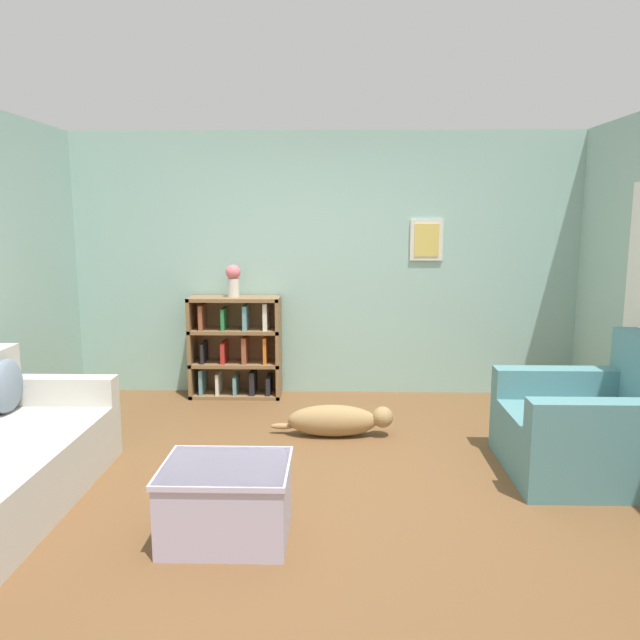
{
  "coord_description": "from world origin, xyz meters",
  "views": [
    {
      "loc": [
        0.12,
        -4.0,
        1.79
      ],
      "look_at": [
        0.0,
        0.4,
        1.05
      ],
      "focal_mm": 35.0,
      "sensor_mm": 36.0,
      "label": 1
    }
  ],
  "objects_px": {
    "recliner_chair": "(595,428)",
    "vase": "(233,279)",
    "bookshelf": "(236,348)",
    "dog": "(337,420)",
    "coffee_table": "(226,499)"
  },
  "relations": [
    {
      "from": "coffee_table",
      "to": "dog",
      "type": "distance_m",
      "value": 1.76
    },
    {
      "from": "recliner_chair",
      "to": "vase",
      "type": "relative_size",
      "value": 3.42
    },
    {
      "from": "coffee_table",
      "to": "dog",
      "type": "xyz_separation_m",
      "value": [
        0.62,
        1.65,
        -0.09
      ]
    },
    {
      "from": "bookshelf",
      "to": "recliner_chair",
      "type": "xyz_separation_m",
      "value": [
        2.8,
        -1.84,
        -0.16
      ]
    },
    {
      "from": "recliner_chair",
      "to": "dog",
      "type": "distance_m",
      "value": 1.94
    },
    {
      "from": "recliner_chair",
      "to": "dog",
      "type": "height_order",
      "value": "recliner_chair"
    },
    {
      "from": "bookshelf",
      "to": "coffee_table",
      "type": "height_order",
      "value": "bookshelf"
    },
    {
      "from": "bookshelf",
      "to": "coffee_table",
      "type": "relative_size",
      "value": 1.41
    },
    {
      "from": "dog",
      "to": "coffee_table",
      "type": "bearing_deg",
      "value": -110.64
    },
    {
      "from": "coffee_table",
      "to": "vase",
      "type": "height_order",
      "value": "vase"
    },
    {
      "from": "bookshelf",
      "to": "dog",
      "type": "xyz_separation_m",
      "value": [
        1.0,
        -1.14,
        -0.36
      ]
    },
    {
      "from": "coffee_table",
      "to": "recliner_chair",
      "type": "bearing_deg",
      "value": 21.46
    },
    {
      "from": "recliner_chair",
      "to": "bookshelf",
      "type": "bearing_deg",
      "value": 146.69
    },
    {
      "from": "recliner_chair",
      "to": "vase",
      "type": "height_order",
      "value": "vase"
    },
    {
      "from": "dog",
      "to": "vase",
      "type": "relative_size",
      "value": 3.21
    }
  ]
}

